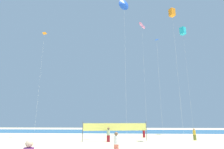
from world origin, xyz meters
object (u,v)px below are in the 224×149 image
volleyball_net (115,128)px  kite_pink_tube (142,26)px  beachgoer_mustard_shirt (194,134)px  kite_cyan_box (183,31)px  beachgoer_white_shirt (116,142)px  kite_blue_delta (124,4)px  kite_blue_diamond (157,41)px  beachgoer_sage_shirt (108,134)px  kite_orange_diamond (44,35)px  kite_orange_box (172,13)px  beachgoer_maroon_shirt (144,131)px

volleyball_net → kite_pink_tube: 21.95m
beachgoer_mustard_shirt → kite_cyan_box: kite_cyan_box is taller
beachgoer_white_shirt → kite_blue_delta: kite_blue_delta is taller
volleyball_net → kite_cyan_box: size_ratio=0.38×
kite_cyan_box → kite_blue_diamond: bearing=-133.2°
beachgoer_sage_shirt → kite_pink_tube: (5.72, 9.98, 20.05)m
volleyball_net → kite_orange_diamond: 18.93m
beachgoer_white_shirt → kite_blue_diamond: (5.93, 13.17, 14.07)m
kite_cyan_box → kite_orange_diamond: bearing=-161.7°
beachgoer_sage_shirt → kite_orange_box: bearing=46.5°
beachgoer_mustard_shirt → kite_cyan_box: (2.97, 8.84, 19.50)m
beachgoer_mustard_shirt → beachgoer_white_shirt: bearing=-136.7°
beachgoer_white_shirt → kite_blue_delta: (0.80, 9.24, 18.41)m
volleyball_net → kite_blue_delta: 17.69m
kite_cyan_box → kite_blue_delta: (-11.86, -11.11, -1.05)m
kite_cyan_box → kite_pink_tube: bearing=-168.9°
beachgoer_maroon_shirt → beachgoer_mustard_shirt: 7.40m
beachgoer_sage_shirt → kite_blue_diamond: (7.35, 4.44, 14.02)m
beachgoer_white_shirt → kite_blue_delta: 20.61m
kite_orange_diamond → kite_blue_delta: 13.88m
beachgoer_sage_shirt → beachgoer_mustard_shirt: size_ratio=1.11×
kite_blue_diamond → kite_blue_delta: size_ratio=0.77×
kite_orange_diamond → kite_cyan_box: bearing=18.3°
kite_pink_tube → beachgoer_sage_shirt: bearing=-119.8°
beachgoer_maroon_shirt → kite_orange_diamond: kite_orange_diamond is taller
beachgoer_maroon_shirt → kite_pink_tube: 20.31m
kite_orange_diamond → beachgoer_sage_shirt: bearing=-16.9°
beachgoer_mustard_shirt → kite_blue_diamond: bearing=149.6°
volleyball_net → kite_blue_diamond: 15.26m
kite_pink_tube → kite_orange_diamond: bearing=-158.3°
beachgoer_sage_shirt → beachgoer_maroon_shirt: 8.38m
kite_orange_diamond → kite_pink_tube: size_ratio=0.79×
beachgoer_sage_shirt → kite_blue_delta: (2.23, 0.51, 18.36)m
beachgoer_maroon_shirt → kite_cyan_box: kite_cyan_box is taller
kite_orange_diamond → kite_blue_delta: kite_blue_delta is taller
beachgoer_sage_shirt → kite_cyan_box: size_ratio=0.08×
beachgoer_white_shirt → kite_cyan_box: size_ratio=0.08×
kite_cyan_box → kite_pink_tube: (-8.37, -1.64, 0.64)m
beachgoer_white_shirt → volleyball_net: volleyball_net is taller
volleyball_net → kite_blue_delta: kite_blue_delta is taller
beachgoer_white_shirt → kite_pink_tube: 27.79m
beachgoer_mustard_shirt → volleyball_net: bearing=-175.7°
beachgoer_mustard_shirt → kite_pink_tube: size_ratio=0.07×
beachgoer_maroon_shirt → kite_blue_delta: (-2.67, -6.28, 18.35)m
beachgoer_sage_shirt → beachgoer_white_shirt: (1.43, -8.73, -0.05)m
volleyball_net → kite_pink_tube: kite_pink_tube is taller
beachgoer_mustard_shirt → volleyball_net: size_ratio=0.19×
kite_orange_box → kite_blue_delta: kite_blue_delta is taller
kite_orange_diamond → beachgoer_mustard_shirt: bearing=-1.5°
kite_blue_diamond → kite_pink_tube: 8.35m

